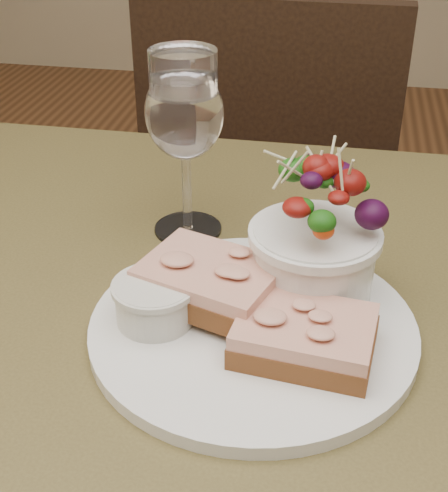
% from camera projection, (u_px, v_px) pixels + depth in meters
% --- Properties ---
extents(cafe_table, '(0.80, 0.80, 0.75)m').
position_uv_depth(cafe_table, '(221.00, 411.00, 0.63)').
color(cafe_table, '#463E1E').
rests_on(cafe_table, ground).
extents(chair_far, '(0.43, 0.43, 0.90)m').
position_uv_depth(chair_far, '(272.00, 277.00, 1.45)').
color(chair_far, black).
rests_on(chair_far, ground).
extents(dinner_plate, '(0.27, 0.27, 0.01)m').
position_uv_depth(dinner_plate, '(253.00, 327.00, 0.57)').
color(dinner_plate, white).
rests_on(dinner_plate, cafe_table).
extents(sandwich_front, '(0.11, 0.09, 0.03)m').
position_uv_depth(sandwich_front, '(305.00, 336.00, 0.53)').
color(sandwich_front, '#552D16').
rests_on(sandwich_front, dinner_plate).
extents(sandwich_back, '(0.13, 0.11, 0.03)m').
position_uv_depth(sandwich_back, '(210.00, 281.00, 0.57)').
color(sandwich_back, '#552D16').
rests_on(sandwich_back, dinner_plate).
extents(ramekin, '(0.06, 0.06, 0.04)m').
position_uv_depth(ramekin, '(155.00, 300.00, 0.56)').
color(ramekin, silver).
rests_on(ramekin, dinner_plate).
extents(salad_bowl, '(0.10, 0.10, 0.13)m').
position_uv_depth(salad_bowl, '(315.00, 232.00, 0.57)').
color(salad_bowl, white).
rests_on(salad_bowl, dinner_plate).
extents(garnish, '(0.05, 0.04, 0.02)m').
position_uv_depth(garnish, '(208.00, 256.00, 0.64)').
color(garnish, '#0C3E0B').
rests_on(garnish, dinner_plate).
extents(wine_glass, '(0.08, 0.08, 0.18)m').
position_uv_depth(wine_glass, '(185.00, 119.00, 0.65)').
color(wine_glass, white).
rests_on(wine_glass, cafe_table).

